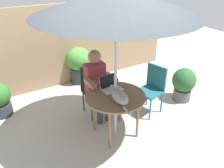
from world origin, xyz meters
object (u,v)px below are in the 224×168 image
cat (119,96)px  patio_table (115,99)px  laptop (110,85)px  chair_empty (153,86)px  person_seated (97,81)px  potted_plant_by_chair (79,63)px  potted_plant_corner (184,83)px  chair_occupied (93,86)px  patio_umbrella (116,1)px

cat → patio_table: bearing=75.7°
patio_table → laptop: size_ratio=2.96×
chair_empty → person_seated: (-0.93, 0.38, 0.17)m
person_seated → potted_plant_by_chair: 1.44m
person_seated → chair_empty: bearing=-22.6°
chair_empty → potted_plant_corner: chair_empty is taller
potted_plant_by_chair → potted_plant_corner: (1.45, -1.80, -0.10)m
person_seated → potted_plant_corner: size_ratio=1.80×
laptop → potted_plant_by_chair: (0.22, 1.77, -0.31)m
chair_occupied → patio_umbrella: bearing=-90.0°
chair_occupied → person_seated: (0.00, -0.16, 0.17)m
patio_umbrella → laptop: 1.31m
patio_table → potted_plant_corner: size_ratio=1.34×
person_seated → cat: (-0.04, -0.75, 0.11)m
person_seated → laptop: 0.39m
patio_umbrella → cat: patio_umbrella is taller
chair_empty → potted_plant_corner: 0.81m
chair_empty → person_seated: size_ratio=0.73×
patio_umbrella → person_seated: size_ratio=1.81×
patio_umbrella → person_seated: 1.50m
patio_table → person_seated: size_ratio=0.75×
patio_table → person_seated: bearing=90.0°
cat → chair_occupied: bearing=87.6°
person_seated → laptop: (0.04, -0.37, 0.09)m
cat → potted_plant_by_chair: 2.19m
chair_empty → potted_plant_by_chair: (-0.66, 1.78, -0.05)m
chair_occupied → laptop: 0.59m
patio_table → chair_empty: 0.96m
patio_umbrella → cat: 1.28m
chair_occupied → laptop: laptop is taller
patio_table → potted_plant_by_chair: potted_plant_by_chair is taller
cat → potted_plant_corner: 1.84m
chair_occupied → chair_empty: size_ratio=1.00×
patio_umbrella → chair_empty: size_ratio=2.50×
person_seated → potted_plant_by_chair: size_ratio=1.48×
chair_occupied → cat: bearing=-92.4°
person_seated → cat: bearing=-93.0°
patio_umbrella → person_seated: patio_umbrella is taller
chair_empty → cat: (-0.96, -0.37, 0.28)m
chair_occupied → patio_table: bearing=-90.0°
patio_table → patio_umbrella: (0.00, 0.00, 1.42)m
patio_umbrella → potted_plant_corner: (1.72, 0.20, -1.70)m
laptop → potted_plant_by_chair: laptop is taller
person_seated → cat: size_ratio=1.91×
patio_table → cat: 0.22m
patio_table → patio_umbrella: 1.42m
cat → potted_plant_corner: size_ratio=0.94×
patio_umbrella → potted_plant_by_chair: 2.57m
chair_occupied → laptop: (0.04, -0.53, 0.26)m
laptop → cat: bearing=-102.0°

